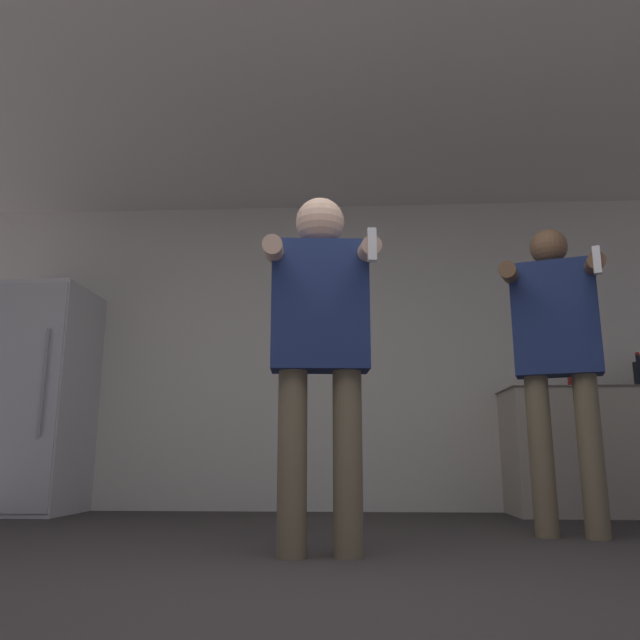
{
  "coord_description": "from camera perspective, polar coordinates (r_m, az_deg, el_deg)",
  "views": [
    {
      "loc": [
        0.09,
        -1.81,
        0.41
      ],
      "look_at": [
        -0.05,
        0.95,
        1.02
      ],
      "focal_mm": 35.0,
      "sensor_mm": 36.0,
      "label": 1
    }
  ],
  "objects": [
    {
      "name": "ground_plane",
      "position": [
        1.86,
        0.09,
        -25.18
      ],
      "size": [
        14.0,
        14.0,
        0.0
      ],
      "primitive_type": "plane",
      "color": "#383333"
    },
    {
      "name": "wall_back",
      "position": [
        5.18,
        1.98,
        -2.9
      ],
      "size": [
        7.0,
        0.06,
        2.55
      ],
      "color": "silver",
      "rests_on": "ground_plane"
    },
    {
      "name": "ceiling_slab",
      "position": [
        4.07,
        1.34,
        19.62
      ],
      "size": [
        7.0,
        3.78,
        0.05
      ],
      "color": "silver",
      "rests_on": "wall_back"
    },
    {
      "name": "refrigerator",
      "position": [
        5.33,
        -24.21,
        -6.55
      ],
      "size": [
        0.65,
        0.74,
        1.73
      ],
      "color": "silver",
      "rests_on": "ground_plane"
    },
    {
      "name": "counter",
      "position": [
        5.18,
        25.67,
        -10.77
      ],
      "size": [
        1.63,
        0.59,
        0.92
      ],
      "color": "#BCB29E",
      "rests_on": "ground_plane"
    },
    {
      "name": "bottle_red_label",
      "position": [
        5.32,
        27.19,
        -4.44
      ],
      "size": [
        0.09,
        0.09,
        0.28
      ],
      "color": "black",
      "rests_on": "counter"
    },
    {
      "name": "bottle_clear_vodka",
      "position": [
        5.14,
        22.1,
        -4.41
      ],
      "size": [
        0.08,
        0.08,
        0.34
      ],
      "color": "maroon",
      "rests_on": "counter"
    },
    {
      "name": "person_woman_foreground",
      "position": [
        2.81,
        0.01,
        -1.29
      ],
      "size": [
        0.52,
        0.45,
        1.61
      ],
      "color": "#75664C",
      "rests_on": "ground_plane"
    },
    {
      "name": "person_man_side",
      "position": [
        3.69,
        20.84,
        -2.13
      ],
      "size": [
        0.62,
        0.64,
        1.7
      ],
      "color": "#75664C",
      "rests_on": "ground_plane"
    }
  ]
}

